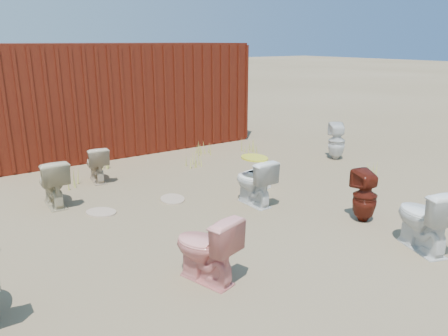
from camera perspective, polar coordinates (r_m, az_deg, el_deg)
ground at (r=6.51m, az=2.99°, el=-5.89°), size 100.00×100.00×0.00m
shipping_container at (r=10.70m, az=-14.20°, el=9.10°), size 6.00×2.40×2.40m
toilet_front_pink at (r=4.63m, az=-2.43°, el=-10.36°), size 0.62×0.83×0.76m
toilet_front_c at (r=5.80m, az=24.69°, el=-5.98°), size 0.69×0.90×0.81m
toilet_front_maroon at (r=6.41m, az=17.92°, el=-3.51°), size 0.40×0.41×0.74m
toilet_back_beige_left at (r=7.17m, az=-21.46°, el=-1.77°), size 0.44×0.74×0.74m
toilet_back_beige_right at (r=8.16m, az=-16.32°, el=0.52°), size 0.43×0.67×0.65m
toilet_back_yellowlid at (r=6.73m, az=3.94°, el=-1.79°), size 0.42×0.73×0.74m
toilet_back_e at (r=9.62m, az=14.49°, el=3.41°), size 0.49×0.50×0.78m
yellow_lid at (r=6.63m, az=4.00°, el=1.34°), size 0.37×0.47×0.02m
loose_tank at (r=7.45m, az=4.36°, el=-1.57°), size 0.53×0.28×0.35m
loose_lid_near at (r=7.06m, az=-6.74°, el=-4.06°), size 0.49×0.57×0.02m
loose_lid_far at (r=6.74m, az=-15.75°, el=-5.59°), size 0.57×0.59×0.02m
weed_clump_a at (r=7.96m, az=-19.35°, el=-1.38°), size 0.36×0.36×0.33m
weed_clump_b at (r=8.83m, az=-4.01°, el=1.20°), size 0.32×0.32×0.32m
weed_clump_c at (r=9.95m, az=3.31°, el=2.87°), size 0.36×0.36×0.29m
weed_clump_d at (r=9.00m, az=-15.83°, el=0.83°), size 0.30×0.30×0.29m
weed_clump_e at (r=9.77m, az=-2.71°, el=2.58°), size 0.34×0.34×0.27m
weed_clump_f at (r=8.58m, az=19.02°, el=-0.29°), size 0.28×0.28×0.27m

